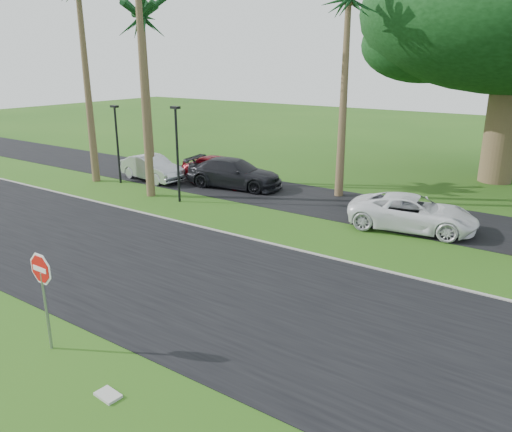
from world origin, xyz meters
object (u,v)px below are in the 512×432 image
at_px(stop_sign_near, 43,282).
at_px(car_dark, 234,174).
at_px(car_minivan, 413,213).
at_px(car_silver, 152,168).
at_px(car_red, 221,170).

relative_size(stop_sign_near, car_dark, 0.49).
relative_size(stop_sign_near, car_minivan, 0.51).
distance_m(car_silver, car_red, 4.16).
height_order(car_red, car_minivan, car_red).
xyz_separation_m(stop_sign_near, car_silver, (-10.92, 13.98, -1.06)).
relative_size(stop_sign_near, car_silver, 0.61).
bearing_deg(car_red, car_silver, 111.16).
distance_m(stop_sign_near, car_minivan, 14.51).
bearing_deg(car_silver, car_dark, -67.92).
xyz_separation_m(stop_sign_near, car_red, (-7.08, 15.56, -0.97)).
height_order(car_dark, car_minivan, car_dark).
bearing_deg(car_dark, car_minivan, -108.21).
height_order(stop_sign_near, car_dark, stop_sign_near).
height_order(stop_sign_near, car_red, stop_sign_near).
xyz_separation_m(car_red, car_minivan, (11.40, -1.74, -0.10)).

